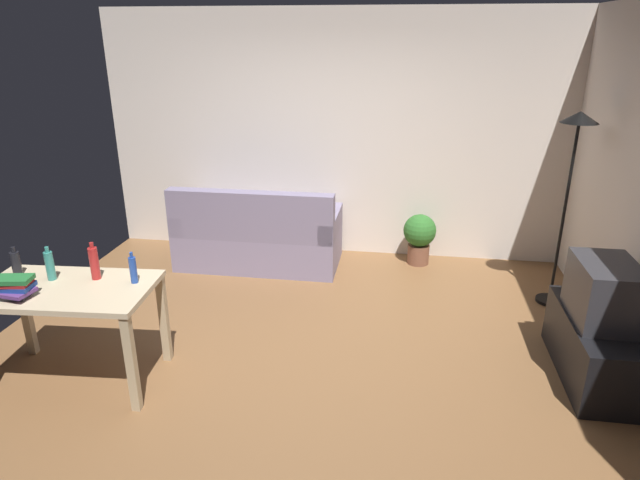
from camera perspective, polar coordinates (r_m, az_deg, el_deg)
name	(u,v)px	position (r m, az deg, el deg)	size (l,w,h in m)	color
ground_plane	(299,345)	(4.64, -2.20, -10.93)	(5.20, 4.40, 0.02)	brown
wall_rear	(334,136)	(6.22, 1.50, 10.78)	(5.20, 0.10, 2.70)	silver
couch	(258,239)	(6.06, -6.46, 0.13)	(1.76, 0.84, 0.92)	gray
tv_stand	(593,348)	(4.61, 26.62, -10.01)	(0.44, 1.10, 0.48)	black
tv	(605,292)	(4.41, 27.62, -4.83)	(0.41, 0.60, 0.44)	#2D2D33
torchiere_lamp	(573,157)	(5.32, 24.94, 7.84)	(0.32, 0.32, 1.81)	black
desk	(68,301)	(4.29, -24.84, -5.79)	(1.24, 0.78, 0.76)	#C6B28E
potted_plant	(419,236)	(6.15, 10.34, 0.46)	(0.36, 0.36, 0.57)	brown
bottle_dark	(16,263)	(4.59, -29.17, -2.08)	(0.07, 0.07, 0.22)	black
bottle_tall	(50,265)	(4.37, -26.38, -2.38)	(0.06, 0.06, 0.25)	teal
bottle_red	(94,263)	(4.25, -22.51, -2.22)	(0.07, 0.07, 0.28)	#AD2323
bottle_blue	(133,269)	(4.09, -18.93, -2.93)	(0.05, 0.05, 0.23)	#2347A3
book_stack	(14,287)	(4.21, -29.31, -4.31)	(0.27, 0.21, 0.15)	#333338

